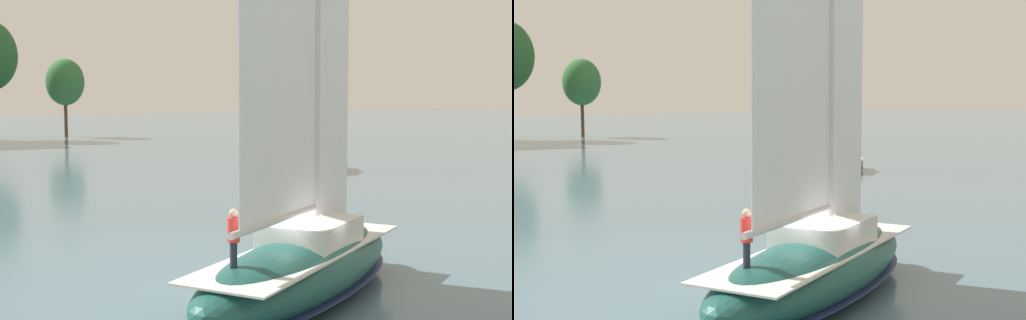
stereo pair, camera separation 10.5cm
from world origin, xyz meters
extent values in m
plane|color=slate|center=(0.00, 0.00, 0.00)|extent=(400.00, 400.00, 0.00)
cylinder|color=#4C3828|center=(14.00, 86.93, 3.09)|extent=(0.49, 0.49, 6.18)
ellipsoid|color=#336B38|center=(14.00, 86.93, 8.06)|extent=(5.57, 5.57, 6.80)
ellipsoid|color=#194C47|center=(0.00, 0.00, 1.00)|extent=(11.70, 9.19, 2.01)
ellipsoid|color=#19234C|center=(0.00, 0.00, 0.45)|extent=(11.82, 9.28, 0.24)
cube|color=silver|center=(0.00, 0.00, 1.59)|extent=(10.23, 7.98, 0.06)
cube|color=silver|center=(0.50, 0.32, 2.03)|extent=(4.03, 3.74, 0.83)
cylinder|color=silver|center=(0.79, 0.51, 8.99)|extent=(0.24, 0.24, 14.75)
cylinder|color=silver|center=(-1.44, -0.93, 2.80)|extent=(4.57, 3.05, 0.20)
cube|color=white|center=(-1.26, -0.81, 8.84)|extent=(4.12, 2.68, 12.10)
cube|color=white|center=(1.97, 1.27, 5.67)|extent=(2.19, 1.43, 8.11)
cylinder|color=#232838|center=(-3.19, -1.59, 2.04)|extent=(0.28, 0.28, 0.85)
cylinder|color=red|center=(-3.19, -1.59, 2.79)|extent=(0.47, 0.47, 0.65)
sphere|color=tan|center=(-3.19, -1.59, 3.24)|extent=(0.24, 0.24, 0.24)
ellipsoid|color=#194C47|center=(22.11, 29.74, 0.53)|extent=(5.41, 5.91, 1.07)
ellipsoid|color=#19234C|center=(22.11, 29.74, 0.24)|extent=(5.46, 5.97, 0.13)
cube|color=beige|center=(22.11, 29.74, 0.86)|extent=(4.70, 5.16, 0.06)
cube|color=#333D4C|center=(22.32, 29.98, 1.11)|extent=(2.07, 2.13, 0.44)
cylinder|color=silver|center=(22.44, 30.13, 4.81)|extent=(0.13, 0.13, 7.84)
cylinder|color=silver|center=(21.52, 29.05, 1.51)|extent=(1.91, 2.22, 0.11)
cylinder|color=silver|center=(21.52, 29.05, 1.59)|extent=(1.78, 2.04, 0.17)
camera|label=1|loc=(-11.59, -18.23, 6.40)|focal=50.00mm
camera|label=2|loc=(-11.49, -18.28, 6.40)|focal=50.00mm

